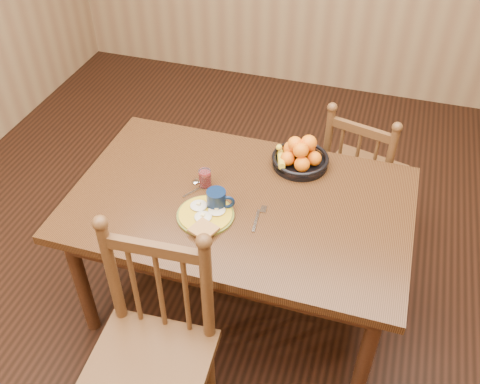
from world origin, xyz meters
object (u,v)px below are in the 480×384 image
(chair_far, at_px, (360,175))
(coffee_mug, at_px, (217,200))
(chair_near, at_px, (151,355))
(breakfast_plate, at_px, (205,215))
(fruit_bowl, at_px, (300,156))
(dining_table, at_px, (240,213))

(chair_far, bearing_deg, coffee_mug, 67.83)
(chair_near, bearing_deg, breakfast_plate, 84.12)
(chair_far, height_order, fruit_bowl, chair_far)
(chair_near, bearing_deg, dining_table, 76.02)
(chair_near, xyz_separation_m, coffee_mug, (0.06, 0.67, 0.28))
(chair_near, height_order, fruit_bowl, chair_near)
(chair_far, relative_size, chair_near, 0.88)
(dining_table, height_order, breakfast_plate, breakfast_plate)
(dining_table, xyz_separation_m, coffee_mug, (-0.08, -0.09, 0.14))
(dining_table, distance_m, chair_far, 0.91)
(chair_far, xyz_separation_m, coffee_mug, (-0.60, -0.81, 0.34))
(coffee_mug, bearing_deg, breakfast_plate, -114.40)
(dining_table, xyz_separation_m, breakfast_plate, (-0.12, -0.16, 0.10))
(dining_table, relative_size, chair_far, 1.70)
(dining_table, height_order, chair_far, chair_far)
(dining_table, xyz_separation_m, chair_near, (-0.14, -0.76, -0.15))
(dining_table, relative_size, breakfast_plate, 5.28)
(dining_table, distance_m, fruit_bowl, 0.43)
(chair_near, bearing_deg, coffee_mug, 81.58)
(fruit_bowl, bearing_deg, dining_table, -121.17)
(chair_far, xyz_separation_m, breakfast_plate, (-0.63, -0.88, 0.30))
(dining_table, xyz_separation_m, chair_far, (0.51, 0.72, -0.21))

